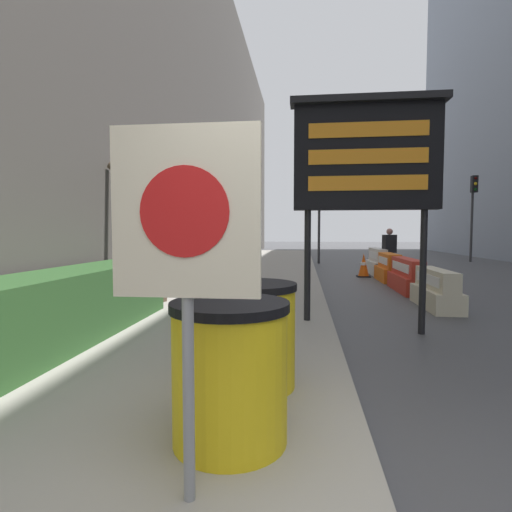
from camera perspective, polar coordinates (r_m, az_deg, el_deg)
name	(u,v)px	position (r m, az deg, el deg)	size (l,w,h in m)	color
building_left_facade	(174,58)	(13.03, -11.70, 26.02)	(0.40, 50.40, 13.10)	#4C4742
hedge_strip	(51,311)	(5.31, -27.26, -7.03)	(0.90, 5.09, 0.89)	#284C23
bare_tree	(160,223)	(8.11, -13.61, 4.65)	(1.84, 1.85, 2.96)	#4C3D2D
barrel_drum_foreground	(230,371)	(2.72, -3.75, -16.12)	(0.78, 0.78, 0.93)	yellow
barrel_drum_middle	(253,334)	(3.61, -0.47, -11.14)	(0.78, 0.78, 0.93)	yellow
warning_sign	(186,237)	(1.99, -9.98, 2.65)	(0.74, 0.08, 1.89)	gray
message_board	(366,158)	(6.35, 15.46, 13.37)	(2.27, 0.36, 3.52)	black
jersey_barrier_cream	(436,291)	(8.88, 24.32, -4.56)	(0.56, 1.78, 0.79)	beige
jersey_barrier_red_striped	(407,277)	(11.03, 20.78, -2.81)	(0.57, 2.10, 0.85)	red
jersey_barrier_orange_near	(389,269)	(13.13, 18.49, -1.77)	(0.64, 1.64, 0.87)	orange
jersey_barrier_white	(377,263)	(15.08, 16.95, -0.96)	(0.53, 2.00, 0.94)	silver
traffic_cone_near	(364,265)	(14.09, 15.12, -1.32)	(0.45, 0.45, 0.80)	black
traffic_cone_mid	(400,275)	(11.65, 19.88, -2.63)	(0.39, 0.39, 0.70)	black
traffic_light_near_curb	(319,209)	(19.53, 9.03, 6.61)	(0.28, 0.45, 3.60)	#2D2D30
traffic_light_far_side	(473,200)	(23.16, 28.61, 7.03)	(0.28, 0.45, 4.36)	#2D2D30
pedestrian_worker	(389,248)	(14.82, 18.50, 1.13)	(0.49, 0.38, 1.66)	#333338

